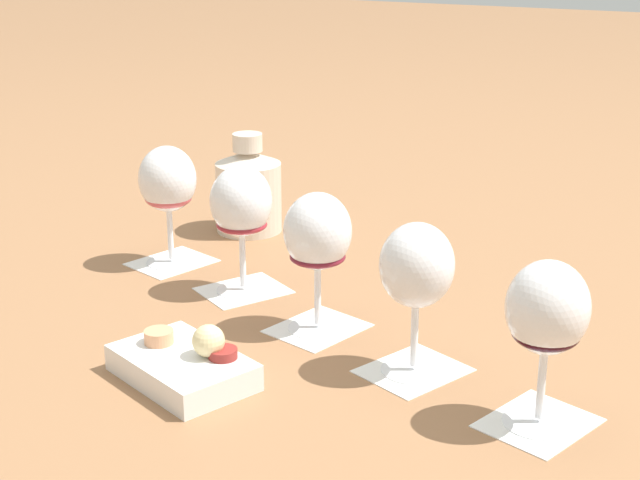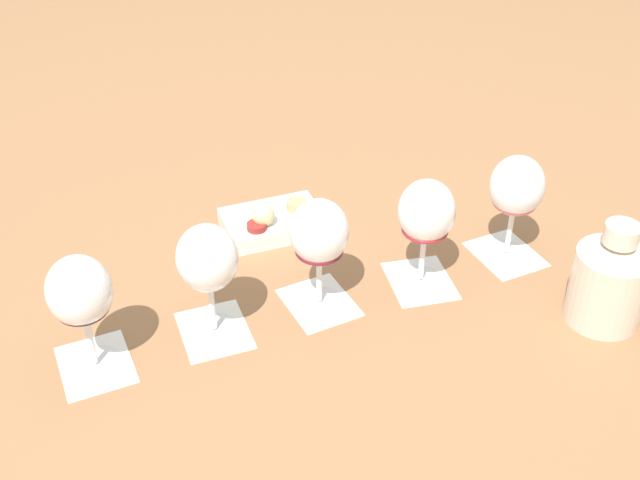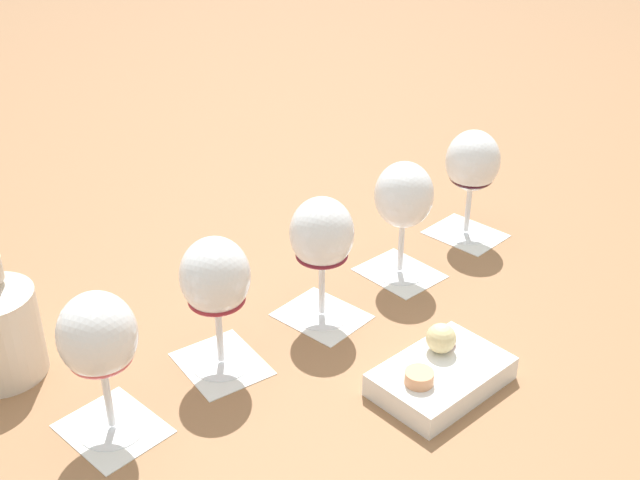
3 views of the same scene
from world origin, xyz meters
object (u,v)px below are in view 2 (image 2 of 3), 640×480
wine_glass_4 (81,296)px  snack_dish (272,221)px  ceramic_vase (610,279)px  wine_glass_3 (208,263)px  wine_glass_0 (516,191)px  wine_glass_2 (320,236)px  wine_glass_1 (426,216)px

wine_glass_4 → snack_dish: size_ratio=0.92×
wine_glass_4 → ceramic_vase: 0.70m
wine_glass_3 → wine_glass_0: bearing=157.4°
wine_glass_0 → ceramic_vase: (0.03, 0.18, -0.05)m
wine_glass_2 → wine_glass_1: bearing=153.5°
snack_dish → wine_glass_3: bearing=29.5°
wine_glass_1 → ceramic_vase: (-0.12, 0.23, -0.05)m
wine_glass_1 → ceramic_vase: wine_glass_1 is taller
wine_glass_0 → wine_glass_4: bearing=-22.0°
wine_glass_3 → ceramic_vase: size_ratio=1.09×
wine_glass_1 → wine_glass_3: (0.29, -0.13, -0.00)m
wine_glass_3 → snack_dish: size_ratio=0.92×
wine_glass_2 → wine_glass_0: bearing=157.1°
ceramic_vase → wine_glass_0: bearing=-99.5°
wine_glass_4 → snack_dish: 0.39m
ceramic_vase → snack_dish: ceramic_vase is taller
wine_glass_2 → wine_glass_3: same height
wine_glass_4 → wine_glass_0: bearing=158.0°
wine_glass_4 → wine_glass_2: bearing=158.8°
wine_glass_3 → wine_glass_4: 0.16m
wine_glass_3 → wine_glass_2: bearing=158.1°
wine_glass_1 → wine_glass_2: 0.16m
wine_glass_0 → wine_glass_4: same height
wine_glass_1 → snack_dish: size_ratio=0.92×
wine_glass_2 → snack_dish: wine_glass_2 is taller
wine_glass_3 → snack_dish: (-0.22, -0.12, -0.10)m
wine_glass_0 → wine_glass_1: (0.15, -0.05, 0.00)m
wine_glass_4 → ceramic_vase: size_ratio=1.09×
wine_glass_1 → wine_glass_3: 0.32m
wine_glass_0 → ceramic_vase: wine_glass_0 is taller
ceramic_vase → snack_dish: size_ratio=0.85×
wine_glass_0 → wine_glass_1: size_ratio=1.00×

